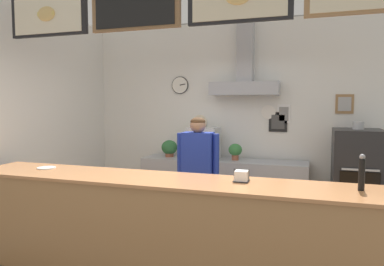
{
  "coord_description": "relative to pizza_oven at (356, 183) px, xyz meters",
  "views": [
    {
      "loc": [
        1.22,
        -3.42,
        1.77
      ],
      "look_at": [
        -0.17,
        0.73,
        1.41
      ],
      "focal_mm": 33.96,
      "sensor_mm": 36.0,
      "label": 1
    }
  ],
  "objects": [
    {
      "name": "potted_thyme",
      "position": [
        -1.68,
        0.24,
        0.33
      ],
      "size": [
        0.21,
        0.21,
        0.25
      ],
      "color": "#9E563D",
      "rests_on": "back_prep_counter"
    },
    {
      "name": "shop_worker",
      "position": [
        -1.9,
        -0.94,
        0.15
      ],
      "size": [
        0.54,
        0.24,
        1.6
      ],
      "rotation": [
        0.0,
        0.0,
        3.18
      ],
      "color": "#232328",
      "rests_on": "ground_plane"
    },
    {
      "name": "espresso_machine",
      "position": [
        -2.17,
        0.21,
        0.43
      ],
      "size": [
        0.45,
        0.51,
        0.49
      ],
      "color": "silver",
      "rests_on": "back_prep_counter"
    },
    {
      "name": "back_prep_counter",
      "position": [
        -1.87,
        0.24,
        -0.27
      ],
      "size": [
        2.54,
        0.56,
        0.9
      ],
      "color": "#A3A5AD",
      "rests_on": "ground_plane"
    },
    {
      "name": "pizza_oven",
      "position": [
        0.0,
        0.0,
        0.0
      ],
      "size": [
        0.61,
        0.74,
        1.53
      ],
      "color": "#232326",
      "rests_on": "ground_plane"
    },
    {
      "name": "condiment_plate",
      "position": [
        -3.31,
        -1.97,
        0.35
      ],
      "size": [
        0.2,
        0.2,
        0.01
      ],
      "color": "white",
      "rests_on": "service_counter"
    },
    {
      "name": "back_wall_assembly",
      "position": [
        -1.77,
        0.49,
        0.93
      ],
      "size": [
        4.88,
        2.51,
        3.08
      ],
      "color": "gray",
      "rests_on": "ground_plane"
    },
    {
      "name": "potted_rosemary",
      "position": [
        -2.76,
        0.25,
        0.33
      ],
      "size": [
        0.26,
        0.26,
        0.27
      ],
      "color": "#9E563D",
      "rests_on": "back_prep_counter"
    },
    {
      "name": "service_counter",
      "position": [
        -1.78,
        -2.05,
        -0.19
      ],
      "size": [
        4.38,
        0.7,
        1.06
      ],
      "color": "#B77F4C",
      "rests_on": "ground_plane"
    },
    {
      "name": "pepper_grinder",
      "position": [
        -0.18,
        -1.98,
        0.49
      ],
      "size": [
        0.05,
        0.05,
        0.3
      ],
      "color": "black",
      "rests_on": "service_counter"
    },
    {
      "name": "napkin_holder",
      "position": [
        -1.16,
        -1.95,
        0.39
      ],
      "size": [
        0.14,
        0.13,
        0.11
      ],
      "color": "#262628",
      "rests_on": "service_counter"
    }
  ]
}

